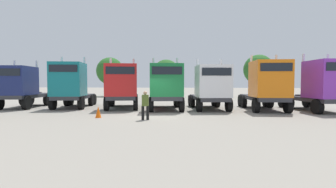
{
  "coord_description": "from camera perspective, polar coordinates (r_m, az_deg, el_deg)",
  "views": [
    {
      "loc": [
        2.83,
        -15.3,
        2.1
      ],
      "look_at": [
        0.35,
        4.63,
        1.22
      ],
      "focal_mm": 26.13,
      "sensor_mm": 36.0,
      "label": 1
    }
  ],
  "objects": [
    {
      "name": "semi_truck_orange",
      "position": [
        19.74,
        22.07,
        1.93
      ],
      "size": [
        2.83,
        6.22,
        4.32
      ],
      "rotation": [
        0.0,
        0.0,
        -1.52
      ],
      "color": "#333338",
      "rests_on": "ground"
    },
    {
      "name": "oak_far_right",
      "position": [
        38.49,
        20.36,
        5.37
      ],
      "size": [
        4.34,
        4.34,
        6.31
      ],
      "color": "#4C3823",
      "rests_on": "ground"
    },
    {
      "name": "semi_truck_white",
      "position": [
        19.27,
        9.98,
        1.57
      ],
      "size": [
        3.47,
        6.14,
        4.04
      ],
      "rotation": [
        0.0,
        0.0,
        -1.4
      ],
      "color": "#333338",
      "rests_on": "ground"
    },
    {
      "name": "semi_truck_navy",
      "position": [
        23.92,
        -31.14,
        1.57
      ],
      "size": [
        3.44,
        6.31,
        4.07
      ],
      "rotation": [
        0.0,
        0.0,
        -1.41
      ],
      "color": "#333338",
      "rests_on": "ground"
    },
    {
      "name": "ground",
      "position": [
        15.7,
        -3.36,
        -5.18
      ],
      "size": [
        200.0,
        200.0,
        0.0
      ],
      "primitive_type": "plane",
      "color": "gray"
    },
    {
      "name": "semi_truck_teal",
      "position": [
        21.89,
        -21.75,
        1.97
      ],
      "size": [
        3.62,
        6.11,
        4.36
      ],
      "rotation": [
        0.0,
        0.0,
        -1.37
      ],
      "color": "#333338",
      "rests_on": "ground"
    },
    {
      "name": "semi_truck_red",
      "position": [
        20.12,
        -10.7,
        1.83
      ],
      "size": [
        3.89,
        6.31,
        4.17
      ],
      "rotation": [
        0.0,
        0.0,
        -1.32
      ],
      "color": "#333338",
      "rests_on": "ground"
    },
    {
      "name": "oak_far_centre",
      "position": [
        35.39,
        -0.43,
        4.92
      ],
      "size": [
        3.86,
        3.86,
        5.53
      ],
      "color": "#4C3823",
      "rests_on": "ground"
    },
    {
      "name": "oak_far_left",
      "position": [
        40.47,
        -13.36,
        5.22
      ],
      "size": [
        4.35,
        4.35,
        6.24
      ],
      "color": "#4C3823",
      "rests_on": "ground"
    },
    {
      "name": "traffic_cone_near",
      "position": [
        15.54,
        -15.95,
        -4.05
      ],
      "size": [
        0.36,
        0.36,
        0.7
      ],
      "primitive_type": "cone",
      "color": "#F2590C",
      "rests_on": "ground"
    },
    {
      "name": "semi_truck_green",
      "position": [
        18.85,
        -0.54,
        1.74
      ],
      "size": [
        3.55,
        6.27,
        4.11
      ],
      "rotation": [
        0.0,
        0.0,
        -1.39
      ],
      "color": "#333338",
      "rests_on": "ground"
    },
    {
      "name": "semi_truck_purple",
      "position": [
        20.87,
        32.4,
        1.69
      ],
      "size": [
        3.46,
        6.16,
        4.31
      ],
      "rotation": [
        0.0,
        0.0,
        -1.4
      ],
      "color": "#333338",
      "rests_on": "ground"
    },
    {
      "name": "visitor_with_camera",
      "position": [
        14.03,
        -5.34,
        -2.16
      ],
      "size": [
        0.45,
        0.41,
        1.66
      ],
      "rotation": [
        0.0,
        0.0,
        4.75
      ],
      "color": "black",
      "rests_on": "ground"
    }
  ]
}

